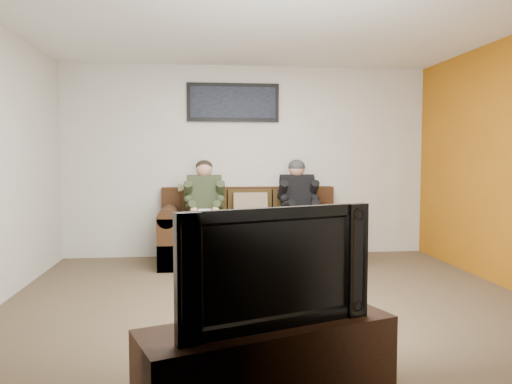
{
  "coord_description": "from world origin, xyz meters",
  "views": [
    {
      "loc": [
        -0.65,
        -4.61,
        1.36
      ],
      "look_at": [
        -0.01,
        1.2,
        0.95
      ],
      "focal_mm": 35.0,
      "sensor_mm": 36.0,
      "label": 1
    }
  ],
  "objects": [
    {
      "name": "ceiling",
      "position": [
        0.0,
        0.0,
        2.6
      ],
      "size": [
        5.0,
        5.0,
        0.0
      ],
      "primitive_type": "plane",
      "rotation": [
        3.14,
        0.0,
        0.0
      ],
      "color": "silver",
      "rests_on": "ground"
    },
    {
      "name": "sofa",
      "position": [
        -0.01,
        1.83,
        0.36
      ],
      "size": [
        2.33,
        1.01,
        0.95
      ],
      "color": "#361F10",
      "rests_on": "ground"
    },
    {
      "name": "framed_poster",
      "position": [
        -0.21,
        2.22,
        2.1
      ],
      "size": [
        1.25,
        0.05,
        0.52
      ],
      "color": "black",
      "rests_on": "wall_back"
    },
    {
      "name": "wall_back",
      "position": [
        0.0,
        2.25,
        1.3
      ],
      "size": [
        5.0,
        0.0,
        5.0
      ],
      "primitive_type": "plane",
      "rotation": [
        1.57,
        0.0,
        0.0
      ],
      "color": "beige",
      "rests_on": "ground"
    },
    {
      "name": "throw_pillow",
      "position": [
        -0.01,
        1.88,
        0.68
      ],
      "size": [
        0.44,
        0.21,
        0.44
      ],
      "primitive_type": "cube",
      "rotation": [
        -0.21,
        0.0,
        0.0
      ],
      "color": "#856E57",
      "rests_on": "sofa"
    },
    {
      "name": "tv_stand",
      "position": [
        -0.29,
        -1.95,
        0.22
      ],
      "size": [
        1.5,
        0.92,
        0.45
      ],
      "primitive_type": "cube",
      "rotation": [
        0.0,
        0.0,
        0.35
      ],
      "color": "black",
      "rests_on": "ground"
    },
    {
      "name": "throw_blanket",
      "position": [
        -0.72,
        2.13,
        0.95
      ],
      "size": [
        0.48,
        0.23,
        0.08
      ],
      "primitive_type": "cube",
      "color": "#BCB38A",
      "rests_on": "sofa"
    },
    {
      "name": "television",
      "position": [
        -0.29,
        -1.95,
        0.77
      ],
      "size": [
        1.11,
        0.52,
        0.65
      ],
      "primitive_type": "imported",
      "rotation": [
        0.0,
        0.0,
        0.35
      ],
      "color": "black",
      "rests_on": "tv_stand"
    },
    {
      "name": "wall_front",
      "position": [
        0.0,
        -2.25,
        1.3
      ],
      "size": [
        5.0,
        0.0,
        5.0
      ],
      "primitive_type": "plane",
      "rotation": [
        -1.57,
        0.0,
        0.0
      ],
      "color": "beige",
      "rests_on": "ground"
    },
    {
      "name": "floor",
      "position": [
        0.0,
        0.0,
        0.0
      ],
      "size": [
        5.0,
        5.0,
        0.0
      ],
      "primitive_type": "plane",
      "color": "brown",
      "rests_on": "ground"
    },
    {
      "name": "person_right",
      "position": [
        0.59,
        1.64,
        0.75
      ],
      "size": [
        0.51,
        0.86,
        1.33
      ],
      "color": "black",
      "rests_on": "sofa"
    },
    {
      "name": "cat",
      "position": [
        0.02,
        1.59,
        0.57
      ],
      "size": [
        0.66,
        0.26,
        0.24
      ],
      "color": "#4A2E1D",
      "rests_on": "sofa"
    },
    {
      "name": "person_left",
      "position": [
        -0.61,
        1.64,
        0.75
      ],
      "size": [
        0.51,
        0.87,
        1.32
      ],
      "color": "#826751",
      "rests_on": "sofa"
    }
  ]
}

